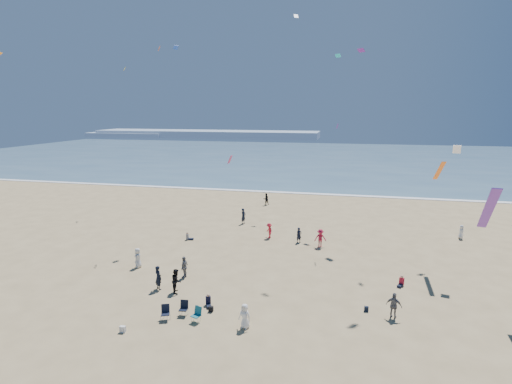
# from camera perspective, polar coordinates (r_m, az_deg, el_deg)

# --- Properties ---
(ground) EXTENTS (220.00, 220.00, 0.00)m
(ground) POSITION_cam_1_polar(r_m,az_deg,el_deg) (23.93, -9.68, -22.27)
(ground) COLOR tan
(ground) RESTS_ON ground
(ocean) EXTENTS (220.00, 100.00, 0.06)m
(ocean) POSITION_cam_1_polar(r_m,az_deg,el_deg) (114.29, 8.76, 4.87)
(ocean) COLOR #476B84
(ocean) RESTS_ON ground
(surf_line) EXTENTS (220.00, 1.20, 0.08)m
(surf_line) POSITION_cam_1_polar(r_m,az_deg,el_deg) (65.10, 5.51, -0.13)
(surf_line) COLOR white
(surf_line) RESTS_ON ground
(headland_far) EXTENTS (110.00, 20.00, 3.20)m
(headland_far) POSITION_cam_1_polar(r_m,az_deg,el_deg) (200.47, -7.11, 8.24)
(headland_far) COLOR #7A8EA8
(headland_far) RESTS_ON ground
(headland_near) EXTENTS (40.00, 14.00, 2.00)m
(headland_near) POSITION_cam_1_polar(r_m,az_deg,el_deg) (213.03, -17.84, 7.81)
(headland_near) COLOR #7A8EA8
(headland_near) RESTS_ON ground
(standing_flyers) EXTENTS (29.76, 33.24, 1.86)m
(standing_flyers) POSITION_cam_1_polar(r_m,az_deg,el_deg) (37.44, 0.99, -7.73)
(standing_flyers) COLOR #B71A37
(standing_flyers) RESTS_ON ground
(seated_group) EXTENTS (21.26, 28.25, 0.84)m
(seated_group) POSITION_cam_1_polar(r_m,az_deg,el_deg) (26.47, -0.14, -17.44)
(seated_group) COLOR silver
(seated_group) RESTS_ON ground
(chair_cluster) EXTENTS (2.77, 1.52, 1.00)m
(chair_cluster) POSITION_cam_1_polar(r_m,az_deg,el_deg) (27.27, -10.60, -16.53)
(chair_cluster) COLOR black
(chair_cluster) RESTS_ON ground
(white_tote) EXTENTS (0.35, 0.20, 0.40)m
(white_tote) POSITION_cam_1_polar(r_m,az_deg,el_deg) (26.93, -18.51, -18.09)
(white_tote) COLOR silver
(white_tote) RESTS_ON ground
(black_backpack) EXTENTS (0.30, 0.22, 0.38)m
(black_backpack) POSITION_cam_1_polar(r_m,az_deg,el_deg) (28.04, -6.47, -16.28)
(black_backpack) COLOR black
(black_backpack) RESTS_ON ground
(navy_bag) EXTENTS (0.28, 0.18, 0.34)m
(navy_bag) POSITION_cam_1_polar(r_m,az_deg,el_deg) (28.90, 15.49, -15.80)
(navy_bag) COLOR black
(navy_bag) RESTS_ON ground
(kites_aloft) EXTENTS (40.55, 41.69, 29.33)m
(kites_aloft) POSITION_cam_1_polar(r_m,az_deg,el_deg) (31.70, 16.77, 13.16)
(kites_aloft) COLOR #FF3A25
(kites_aloft) RESTS_ON ground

